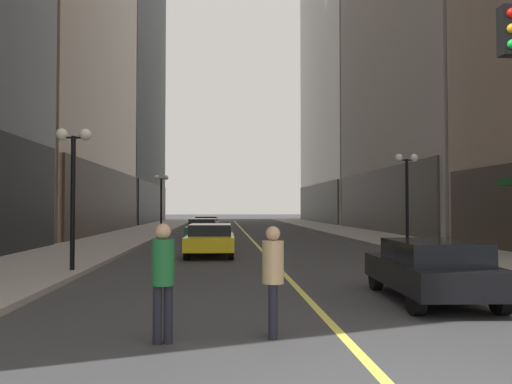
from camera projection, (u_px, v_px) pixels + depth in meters
ground_plane at (245, 233)px, 39.56m from camera, size 200.00×200.00×0.00m
sidewalk_left at (140, 232)px, 38.99m from camera, size 4.50×78.00×0.15m
sidewalk_right at (348, 232)px, 40.14m from camera, size 4.50×78.00×0.15m
lane_centre_stripe at (245, 233)px, 39.56m from camera, size 0.16×70.00×0.01m
building_right_far at (357, 1)px, 66.48m from camera, size 11.26×26.00×58.84m
car_black at (431, 268)px, 10.87m from camera, size 2.04×4.20×1.32m
car_yellow at (210, 239)px, 20.94m from camera, size 1.99×4.32×1.32m
car_green at (203, 228)px, 31.09m from camera, size 1.97×4.51×1.32m
car_red at (207, 224)px, 38.92m from camera, size 1.99×4.47×1.32m
pedestrian_in_tan_trench at (273, 272)px, 7.86m from camera, size 0.39×0.39×1.74m
pedestrian_in_green_parka at (163, 273)px, 7.51m from camera, size 0.40×0.40×1.80m
street_lamp_left_near at (73, 167)px, 15.19m from camera, size 1.06×0.36×4.43m
street_lamp_left_far at (161, 191)px, 37.54m from camera, size 1.06×0.36×4.43m
street_lamp_right_mid at (407, 180)px, 22.51m from camera, size 1.06×0.36×4.43m
fire_hydrant_right at (492, 257)px, 16.38m from camera, size 0.28×0.28×0.80m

